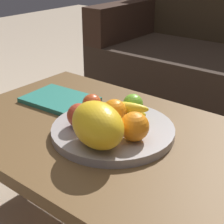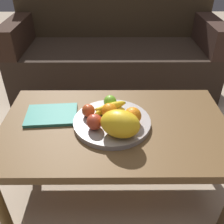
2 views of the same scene
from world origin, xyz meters
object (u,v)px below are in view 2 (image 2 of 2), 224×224
object	(u,v)px
melon_large_front	(120,124)
orange_front	(109,111)
magazine	(52,115)
apple_left	(110,101)
couch	(114,54)
fruit_bowl	(112,123)
banana_bunch	(110,108)
apple_right	(88,111)
apple_front	(94,122)
orange_left	(132,116)
coffee_table	(115,131)

from	to	relation	value
melon_large_front	orange_front	distance (m)	0.14
magazine	apple_left	bearing A→B (deg)	4.39
couch	fruit_bowl	world-z (taller)	couch
melon_large_front	banana_bunch	xyz separation A→B (m)	(-0.04, 0.17, -0.03)
couch	melon_large_front	xyz separation A→B (m)	(0.01, -1.27, 0.19)
apple_right	apple_front	bearing A→B (deg)	-70.00
fruit_bowl	orange_front	distance (m)	0.06
apple_left	apple_right	size ratio (longest dim) A/B	1.03
apple_front	apple_left	size ratio (longest dim) A/B	1.12
fruit_bowl	magazine	size ratio (longest dim) A/B	1.47
apple_front	magazine	bearing A→B (deg)	149.89
orange_left	apple_front	xyz separation A→B (m)	(-0.17, -0.04, -0.00)
banana_bunch	magazine	size ratio (longest dim) A/B	0.66
apple_front	magazine	world-z (taller)	apple_front
orange_left	banana_bunch	bearing A→B (deg)	140.23
fruit_bowl	apple_left	bearing A→B (deg)	94.32
couch	apple_front	bearing A→B (deg)	-94.68
orange_front	magazine	world-z (taller)	orange_front
coffee_table	melon_large_front	size ratio (longest dim) A/B	6.31
orange_left	apple_right	size ratio (longest dim) A/B	1.31
melon_large_front	couch	bearing A→B (deg)	90.59
couch	orange_left	distance (m)	1.20
apple_right	banana_bunch	bearing A→B (deg)	13.84
orange_left	banana_bunch	world-z (taller)	orange_left
orange_left	apple_left	xyz separation A→B (m)	(-0.10, 0.14, -0.01)
couch	apple_left	distance (m)	1.06
melon_large_front	magazine	world-z (taller)	melon_large_front
banana_bunch	melon_large_front	bearing A→B (deg)	-75.95
couch	orange_left	bearing A→B (deg)	-86.48
couch	apple_right	world-z (taller)	couch
apple_right	magazine	size ratio (longest dim) A/B	0.25
fruit_bowl	orange_front	bearing A→B (deg)	115.02
orange_front	apple_left	distance (m)	0.09
melon_large_front	orange_left	bearing A→B (deg)	54.57
coffee_table	melon_large_front	bearing A→B (deg)	-79.96
apple_front	orange_front	bearing A→B (deg)	51.54
fruit_bowl	apple_front	bearing A→B (deg)	-144.41
coffee_table	orange_front	world-z (taller)	orange_front
couch	banana_bunch	distance (m)	1.11
fruit_bowl	coffee_table	bearing A→B (deg)	17.21
banana_bunch	coffee_table	bearing A→B (deg)	-69.15
couch	magazine	size ratio (longest dim) A/B	6.80
orange_left	apple_right	bearing A→B (deg)	164.16
apple_front	banana_bunch	xyz separation A→B (m)	(0.07, 0.12, -0.01)
coffee_table	apple_right	world-z (taller)	apple_right
apple_right	fruit_bowl	bearing A→B (deg)	-19.10
orange_front	orange_left	distance (m)	0.12
coffee_table	orange_front	size ratio (longest dim) A/B	14.55
apple_front	apple_left	xyz separation A→B (m)	(0.07, 0.17, -0.00)
melon_large_front	apple_right	world-z (taller)	melon_large_front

